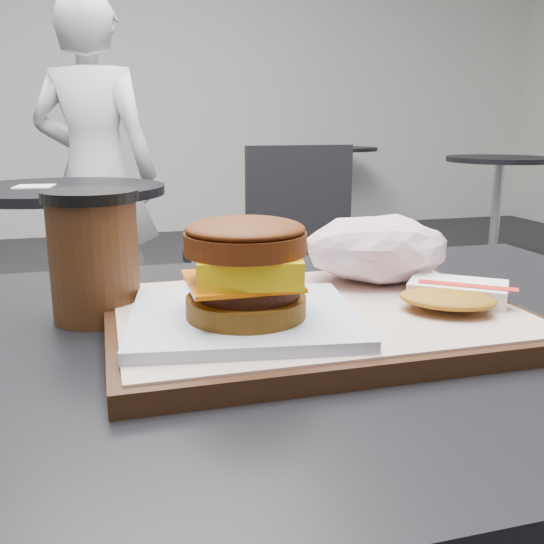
{
  "coord_description": "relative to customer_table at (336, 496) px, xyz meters",
  "views": [
    {
      "loc": [
        -0.21,
        -0.51,
        0.96
      ],
      "look_at": [
        -0.08,
        -0.04,
        0.83
      ],
      "focal_mm": 40.0,
      "sensor_mm": 36.0,
      "label": 1
    }
  ],
  "objects": [
    {
      "name": "crumpled_wrapper",
      "position": [
        0.07,
        0.08,
        0.24
      ],
      "size": [
        0.16,
        0.12,
        0.07
      ],
      "primitive_type": null,
      "color": "white",
      "rests_on": "serving_tray"
    },
    {
      "name": "neighbor_chair",
      "position": [
        0.36,
        1.58,
        -0.07
      ],
      "size": [
        0.61,
        0.43,
        0.88
      ],
      "color": "#9E9EA3",
      "rests_on": "ground"
    },
    {
      "name": "neighbor_table",
      "position": [
        -0.35,
        1.65,
        -0.03
      ],
      "size": [
        0.7,
        0.7,
        0.75
      ],
      "color": "black",
      "rests_on": "ground"
    },
    {
      "name": "bg_table_far",
      "position": [
        1.8,
        4.5,
        -0.02
      ],
      "size": [
        0.66,
        0.66,
        0.75
      ],
      "color": "black",
      "rests_on": "ground"
    },
    {
      "name": "napkin",
      "position": [
        -0.43,
        1.64,
        0.17
      ],
      "size": [
        0.13,
        0.13,
        0.0
      ],
      "primitive_type": "cube",
      "rotation": [
        0.0,
        0.0,
        -0.12
      ],
      "color": "white",
      "rests_on": "neighbor_table"
    },
    {
      "name": "hash_brown",
      "position": [
        0.1,
        -0.03,
        0.22
      ],
      "size": [
        0.14,
        0.13,
        0.02
      ],
      "color": "white",
      "rests_on": "serving_tray"
    },
    {
      "name": "bg_table_near",
      "position": [
        2.2,
        2.8,
        -0.02
      ],
      "size": [
        0.66,
        0.66,
        0.75
      ],
      "color": "black",
      "rests_on": "ground"
    },
    {
      "name": "coffee_cup",
      "position": [
        -0.22,
        0.08,
        0.25
      ],
      "size": [
        0.09,
        0.09,
        0.13
      ],
      "color": "#3F200F",
      "rests_on": "customer_table"
    },
    {
      "name": "patron",
      "position": [
        -0.23,
        2.23,
        0.16
      ],
      "size": [
        0.64,
        0.54,
        1.48
      ],
      "primitive_type": "imported",
      "rotation": [
        0.0,
        0.0,
        2.74
      ],
      "color": "silver",
      "rests_on": "ground"
    },
    {
      "name": "breakfast_sandwich",
      "position": [
        -0.1,
        -0.04,
        0.24
      ],
      "size": [
        0.21,
        0.2,
        0.09
      ],
      "color": "silver",
      "rests_on": "serving_tray"
    },
    {
      "name": "customer_table",
      "position": [
        0.0,
        0.0,
        0.0
      ],
      "size": [
        0.8,
        0.6,
        0.77
      ],
      "color": "#A5A5AA",
      "rests_on": "ground"
    },
    {
      "name": "serving_tray",
      "position": [
        -0.03,
        -0.0,
        0.2
      ],
      "size": [
        0.38,
        0.28,
        0.02
      ],
      "color": "black",
      "rests_on": "customer_table"
    }
  ]
}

